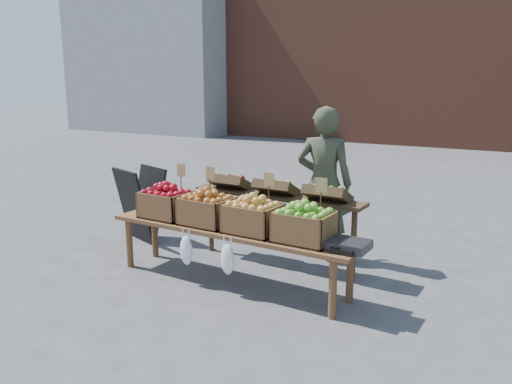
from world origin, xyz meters
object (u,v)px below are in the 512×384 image
Objects in this scene: crate_red_apples at (253,219)px; chalkboard_sign at (141,204)px; back_table at (276,219)px; weighing_scale at (349,245)px; crate_green_apples at (305,227)px; crate_golden_apples at (166,205)px; crate_russet_pears at (207,211)px; vendor at (324,183)px; display_bench at (230,256)px.

chalkboard_sign is at bearing 164.22° from crate_red_apples.
weighing_scale is (1.12, -0.72, 0.09)m from back_table.
back_table is at bearing 101.53° from crate_red_apples.
back_table is 1.02m from crate_green_apples.
crate_golden_apples is 0.55m from crate_russet_pears.
chalkboard_sign is at bearing 158.93° from crate_russet_pears.
crate_russet_pears is (-0.74, -1.22, -0.16)m from vendor.
crate_green_apples is at bearing -180.00° from weighing_scale.
display_bench is at bearing 0.00° from crate_russet_pears.
back_table reaches higher than crate_golden_apples.
crate_russet_pears is (-0.28, 0.00, 0.42)m from display_bench.
vendor is 3.49× the size of crate_golden_apples.
vendor is 0.70m from back_table.
crate_red_apples is at bearing -180.00° from weighing_scale.
back_table is at bearing 79.91° from display_bench.
chalkboard_sign reaches higher than crate_russet_pears.
display_bench is 0.51m from crate_red_apples.
display_bench is at bearing 56.68° from vendor.
chalkboard_sign is 1.92× the size of crate_russet_pears.
crate_green_apples is at bearing 0.00° from crate_russet_pears.
crate_green_apples is at bearing 93.97° from vendor.
crate_russet_pears is 1.10m from crate_green_apples.
crate_red_apples is (0.15, -0.72, 0.19)m from back_table.
chalkboard_sign is 0.36× the size of display_bench.
weighing_scale is (0.97, 0.00, -0.10)m from crate_red_apples.
crate_golden_apples is at bearing 180.00° from display_bench.
crate_golden_apples and crate_russet_pears have the same top height.
vendor is 1.78m from crate_golden_apples.
weighing_scale is (0.43, 0.00, -0.10)m from crate_green_apples.
weighing_scale is (3.04, -0.58, 0.13)m from chalkboard_sign.
vendor is 5.13× the size of weighing_scale.
crate_golden_apples and crate_red_apples have the same top height.
weighing_scale is at bearing -32.69° from back_table.
chalkboard_sign is 1.92m from back_table.
crate_green_apples reaches higher than weighing_scale.
display_bench is at bearing 180.00° from crate_red_apples.
crate_golden_apples is 2.08m from weighing_scale.
display_bench is 0.93m from crate_green_apples.
chalkboard_sign is (-2.25, -0.64, -0.39)m from vendor.
back_table is 4.20× the size of crate_russet_pears.
crate_golden_apples is at bearing 180.00° from crate_green_apples.
crate_green_apples is 0.44m from weighing_scale.
weighing_scale is at bearing 0.00° from display_bench.
crate_red_apples is 1.00× the size of crate_green_apples.
chalkboard_sign is 1.64m from crate_russet_pears.
vendor is 0.65× the size of display_bench.
crate_golden_apples is 1.00× the size of crate_red_apples.
display_bench is (1.79, -0.58, -0.19)m from chalkboard_sign.
chalkboard_sign is 1.92× the size of crate_golden_apples.
display_bench is at bearing -180.00° from weighing_scale.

